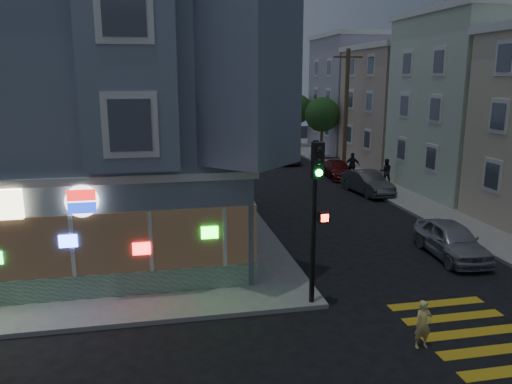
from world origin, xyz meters
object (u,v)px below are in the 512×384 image
object	(u,v)px
running_child	(423,324)
pedestrian_b	(352,166)
utility_pole	(346,109)
street_tree_far	(297,109)
traffic_signal	(316,196)
fire_hydrant	(385,186)
parked_car_a	(451,240)
parked_car_c	(338,169)
street_tree_near	(322,115)
parked_car_b	(367,183)
parked_car_d	(284,155)
pedestrian_a	(386,171)

from	to	relation	value
running_child	pedestrian_b	bearing A→B (deg)	71.77
utility_pole	street_tree_far	bearing A→B (deg)	89.18
traffic_signal	fire_hydrant	bearing A→B (deg)	57.98
parked_car_a	parked_car_c	bearing A→B (deg)	90.32
street_tree_near	parked_car_c	bearing A→B (deg)	-100.41
utility_pole	parked_car_b	xyz separation A→B (m)	(-1.30, -7.36, -4.08)
street_tree_far	running_child	size ratio (longest dim) A/B	3.98
street_tree_near	parked_car_d	world-z (taller)	street_tree_near
parked_car_c	fire_hydrant	size ratio (longest dim) A/B	5.90
pedestrian_a	utility_pole	bearing A→B (deg)	-65.88
traffic_signal	street_tree_far	bearing A→B (deg)	76.00
parked_car_b	parked_car_c	distance (m)	5.20
parked_car_c	street_tree_near	bearing A→B (deg)	82.85
street_tree_far	parked_car_a	distance (m)	32.82
street_tree_far	running_child	distance (m)	39.52
pedestrian_a	pedestrian_b	world-z (taller)	pedestrian_b
street_tree_near	fire_hydrant	world-z (taller)	street_tree_near
utility_pole	pedestrian_b	size ratio (longest dim) A/B	4.90
parked_car_a	traffic_signal	bearing A→B (deg)	-149.47
parked_car_c	traffic_signal	bearing A→B (deg)	-109.26
fire_hydrant	parked_car_a	bearing A→B (deg)	-102.25
utility_pole	traffic_signal	distance (m)	23.82
pedestrian_a	fire_hydrant	xyz separation A→B (m)	(-1.08, -2.28, -0.47)
street_tree_far	parked_car_c	xyz separation A→B (m)	(-1.50, -16.16, -3.33)
pedestrian_a	pedestrian_b	bearing A→B (deg)	-37.73
parked_car_b	fire_hydrant	world-z (taller)	parked_car_b
street_tree_far	parked_car_d	world-z (taller)	street_tree_far
street_tree_near	pedestrian_b	distance (m)	9.86
running_child	traffic_signal	bearing A→B (deg)	126.12
parked_car_c	parked_car_a	bearing A→B (deg)	-91.30
pedestrian_b	parked_car_a	world-z (taller)	pedestrian_b
street_tree_far	pedestrian_b	size ratio (longest dim) A/B	2.89
pedestrian_b	traffic_signal	xyz separation A→B (m)	(-8.75, -18.43, 2.56)
street_tree_far	traffic_signal	distance (m)	37.11
street_tree_far	fire_hydrant	world-z (taller)	street_tree_far
parked_car_c	parked_car_d	distance (m)	7.49
utility_pole	parked_car_c	size ratio (longest dim) A/B	2.14
street_tree_far	traffic_signal	world-z (taller)	street_tree_far
running_child	parked_car_a	distance (m)	7.72
utility_pole	parked_car_a	xyz separation A→B (m)	(-2.61, -18.54, -4.08)
parked_car_b	traffic_signal	xyz separation A→B (m)	(-8.15, -14.47, 2.91)
street_tree_near	traffic_signal	world-z (taller)	street_tree_near
parked_car_c	parked_car_d	world-z (taller)	parked_car_d
parked_car_c	parked_car_d	size ratio (longest dim) A/B	0.88
parked_car_c	fire_hydrant	world-z (taller)	parked_car_c
parked_car_d	traffic_signal	size ratio (longest dim) A/B	0.93
parked_car_a	pedestrian_a	bearing A→B (deg)	80.20
street_tree_near	fire_hydrant	size ratio (longest dim) A/B	7.44
running_child	parked_car_b	size ratio (longest dim) A/B	0.31
street_tree_far	parked_car_a	bearing A→B (deg)	-94.93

